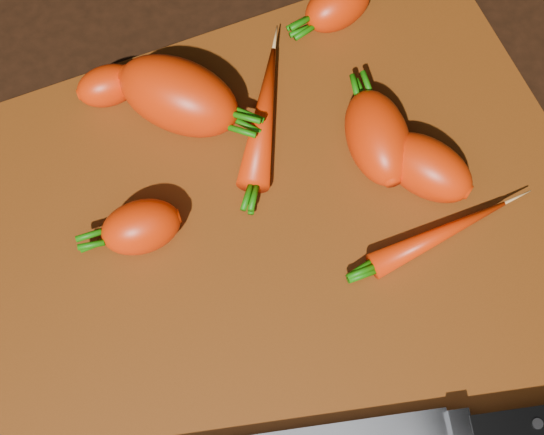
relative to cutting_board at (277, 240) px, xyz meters
name	(u,v)px	position (x,y,z in m)	size (l,w,h in m)	color
ground	(277,244)	(0.00, 0.00, -0.01)	(2.00, 2.00, 0.01)	black
cutting_board	(277,240)	(0.00, 0.00, 0.00)	(0.50, 0.40, 0.01)	#4E2307
carrot_0	(141,227)	(-0.10, 0.04, 0.03)	(0.06, 0.04, 0.04)	red
carrot_1	(179,96)	(-0.03, 0.13, 0.04)	(0.10, 0.06, 0.06)	red
carrot_2	(378,137)	(0.10, 0.04, 0.03)	(0.08, 0.05, 0.05)	red
carrot_3	(338,5)	(0.13, 0.17, 0.03)	(0.06, 0.04, 0.04)	red
carrot_4	(108,86)	(-0.08, 0.17, 0.02)	(0.05, 0.03, 0.03)	red
carrot_5	(426,167)	(0.13, 0.00, 0.03)	(0.08, 0.05, 0.05)	red
carrot_6	(264,115)	(0.03, 0.10, 0.02)	(0.13, 0.03, 0.03)	red
carrot_7	(440,235)	(0.12, -0.05, 0.02)	(0.12, 0.02, 0.02)	red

